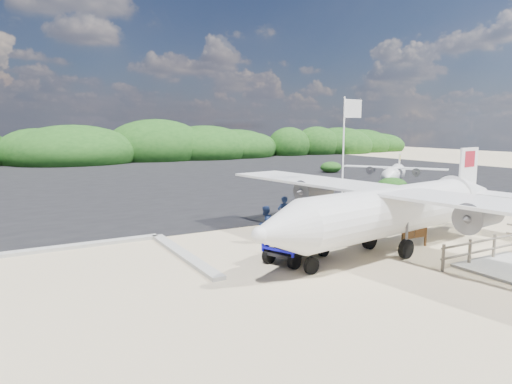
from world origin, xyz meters
The scene contains 13 objects.
ground centered at (0.00, 0.00, 0.00)m, with size 160.00×160.00×0.00m, color beige.
asphalt_apron centered at (0.00, 30.00, 0.00)m, with size 90.00×50.00×0.04m, color #B2B2B2, non-canonical shape.
lagoon centered at (-9.00, 1.50, 0.00)m, with size 9.00×7.00×0.40m, color #B2B2B2, non-canonical shape.
walkway_pad centered at (5.50, -6.00, 0.00)m, with size 3.50×2.50×0.10m, color #B2B2B2, non-canonical shape.
vegetation_band centered at (0.00, 55.00, 0.00)m, with size 124.00×8.00×4.40m, color #B2B2B2, non-canonical shape.
fence centered at (6.00, -5.00, 0.00)m, with size 6.40×2.00×1.10m, color #B2B2B2, non-canonical shape.
baggage_cart centered at (-0.76, -1.18, 0.00)m, with size 2.96×1.69×1.48m, color #0F0DCA, non-canonical shape.
flagpole centered at (3.82, 1.60, 0.00)m, with size 1.32×0.55×6.61m, color white, non-canonical shape.
signboard centered at (4.66, -2.22, 0.00)m, with size 1.51×0.14×1.24m, color brown, non-canonical shape.
crew_a centered at (1.38, 3.09, 0.90)m, with size 0.65×0.43×1.79m, color #121F43.
crew_b centered at (-0.51, 1.69, 0.85)m, with size 0.82×0.64×1.69m, color #121F43.
aircraft_large centered at (17.83, 19.88, 0.00)m, with size 17.75×17.75×5.33m, color #B2B2B2, non-canonical shape.
aircraft_small centered at (-10.69, 36.35, 0.00)m, with size 7.18×7.18×2.58m, color #B2B2B2, non-canonical shape.
Camera 1 is at (-10.77, -15.54, 5.22)m, focal length 32.00 mm.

